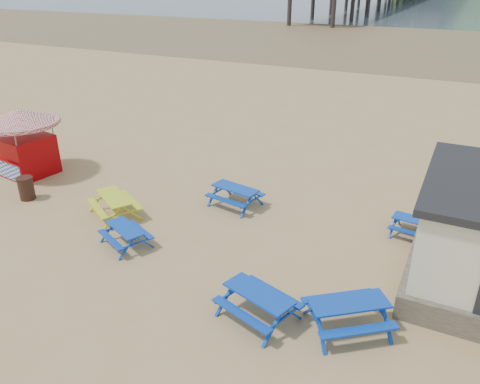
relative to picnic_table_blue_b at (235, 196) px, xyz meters
The scene contains 10 objects.
ground 2.29m from the picnic_table_blue_b, 96.75° to the right, with size 400.00×400.00×0.00m, color tan.
wet_sand 52.76m from the picnic_table_blue_b, 90.29° to the left, with size 400.00×400.00×0.00m, color brown.
picnic_table_blue_b is the anchor object (origin of this frame).
picnic_table_blue_c 6.49m from the picnic_table_blue_b, ahead, with size 1.68×1.42×0.65m.
picnic_table_blue_d 4.53m from the picnic_table_blue_b, 114.65° to the right, with size 1.94×1.79×0.65m.
picnic_table_blue_e 6.42m from the picnic_table_blue_b, 57.82° to the right, with size 2.23×1.99×0.78m.
picnic_table_blue_f 7.37m from the picnic_table_blue_b, 40.88° to the right, with size 2.50×2.43×0.82m.
picnic_table_yellow 4.45m from the picnic_table_blue_b, 142.89° to the right, with size 2.37×2.24×0.78m.
ice_cream_kiosk 9.70m from the picnic_table_blue_b, behind, with size 3.69×3.69×2.92m.
litter_bin 8.18m from the picnic_table_blue_b, 157.59° to the right, with size 0.62×0.62×0.91m.
Camera 1 is at (7.52, -11.94, 8.09)m, focal length 35.00 mm.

